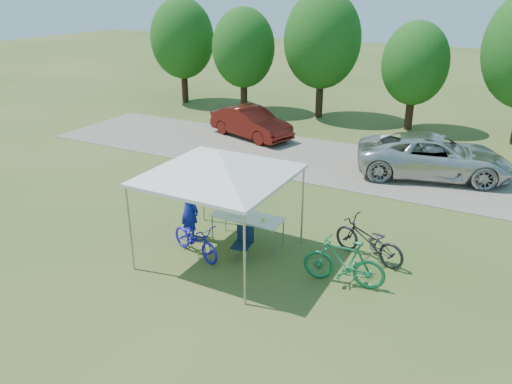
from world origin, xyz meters
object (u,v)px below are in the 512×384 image
Objects in this scene: folding_table at (247,218)px; bike_blue at (196,239)px; cyclist at (189,209)px; cooler at (236,208)px; bike_dark at (369,240)px; bike_green at (344,262)px; folding_chair at (243,241)px; sedan at (251,122)px; minivan at (434,156)px.

bike_blue is at bearing -124.86° from folding_table.
cyclist is (-1.47, -0.47, 0.11)m from folding_table.
cooler is 0.26× the size of cyclist.
cyclist is 0.86× the size of bike_dark.
folding_table is 0.99× the size of bike_green.
bike_dark is (3.81, 1.81, 0.06)m from bike_blue.
bike_green is at bearing -13.88° from folding_table.
bike_blue is at bearing -47.22° from bike_dark.
sedan is at bearing 107.26° from folding_chair.
bike_green is (3.63, 0.47, 0.11)m from bike_blue.
cooler is at bearing -136.04° from sedan.
bike_green is at bearing -171.06° from cyclist.
cooler is at bearing -108.24° from bike_green.
minivan reaches higher than folding_chair.
cooler is at bearing 180.00° from folding_table.
bike_blue is (-0.81, -1.17, -0.27)m from folding_table.
cyclist is 4.61m from bike_dark.
bike_dark is (0.17, 1.34, -0.05)m from bike_green.
minivan is at bearing 59.06° from folding_chair.
cooler is 0.22× the size of bike_dark.
cooler is at bearing -3.77° from bike_blue.
folding_chair is at bearing -177.33° from cyclist.
cooler is at bearing -61.70° from bike_dark.
minivan is (3.36, 7.29, 0.03)m from folding_table.
bike_dark is 10.92m from sedan.
minivan is at bearing 63.20° from cooler.
cooler reaches higher than folding_chair.
bike_blue is 4.22m from bike_dark.
cyclist is 9.14m from minivan.
sedan is (-3.72, 9.72, 0.23)m from bike_blue.
folding_chair is 0.45× the size of bike_green.
folding_chair is 0.43× the size of bike_dark.
bike_dark is at bearing 10.97° from cooler.
cyclist is at bearing 62.25° from bike_blue.
cooler is (-0.33, 0.00, 0.20)m from folding_table.
cooler is 0.23× the size of bike_green.
folding_chair is (0.30, -0.76, -0.22)m from folding_table.
folding_table is at bearing -150.35° from cyclist.
sedan reaches higher than cooler.
folding_table is 0.85m from folding_chair.
folding_table is 3.07m from bike_dark.
folding_chair is 1.07m from cooler.
bike_blue is 0.33× the size of minivan.
cooler is 3.24m from bike_green.
cyclist is at bearing 160.53° from folding_chair.
cooler reaches higher than bike_dark.
folding_chair reaches higher than folding_table.
minivan is at bearing 65.28° from folding_table.
sedan reaches higher than bike_blue.
bike_green is (4.30, -0.23, -0.27)m from cyclist.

